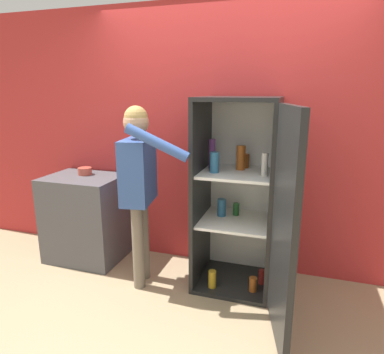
% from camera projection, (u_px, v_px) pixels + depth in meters
% --- Properties ---
extents(ground_plane, '(12.00, 12.00, 0.00)m').
position_uv_depth(ground_plane, '(194.00, 317.00, 2.70)').
color(ground_plane, tan).
extents(wall_back, '(7.00, 0.06, 2.55)m').
position_uv_depth(wall_back, '(225.00, 140.00, 3.29)').
color(wall_back, '#B72D2D').
rests_on(wall_back, ground_plane).
extents(refrigerator, '(0.88, 1.30, 1.69)m').
position_uv_depth(refrigerator, '(246.00, 200.00, 2.89)').
color(refrigerator, black).
rests_on(refrigerator, ground_plane).
extents(person, '(0.67, 0.54, 1.62)m').
position_uv_depth(person, '(139.00, 175.00, 2.96)').
color(person, '#726656').
rests_on(person, ground_plane).
extents(counter, '(0.76, 0.58, 0.89)m').
position_uv_depth(counter, '(86.00, 218.00, 3.59)').
color(counter, '#4C4C51').
rests_on(counter, ground_plane).
extents(bowl, '(0.14, 0.14, 0.07)m').
position_uv_depth(bowl, '(85.00, 171.00, 3.55)').
color(bowl, '#B24738').
rests_on(bowl, counter).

